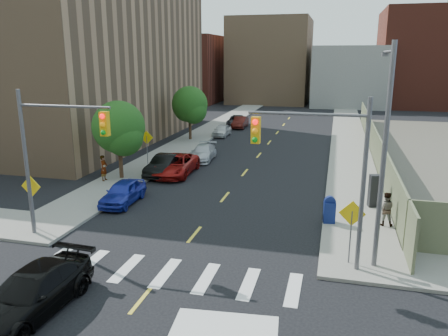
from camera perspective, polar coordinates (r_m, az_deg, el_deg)
The scene contains 29 objects.
ground at distance 15.08m, azimuth -14.05°, elevation -20.08°, with size 160.00×160.00×0.00m, color black.
sidewalk_nw at distance 54.78m, azimuth -0.62°, elevation 5.68°, with size 3.50×73.00×0.15m, color gray.
sidewalk_ne at distance 52.96m, azimuth 15.86°, elevation 4.82°, with size 3.50×73.00×0.15m, color gray.
fence_north at distance 39.57m, azimuth 18.97°, elevation 3.20°, with size 0.12×44.00×2.50m, color #6E6F4D.
building_nw at distance 49.65m, azimuth -20.90°, elevation 13.04°, with size 22.00×30.00×16.00m, color #8C6B4C.
bg_bldg_west at distance 85.63m, azimuth -5.00°, elevation 12.78°, with size 14.00×18.00×12.00m, color #592319.
bg_bldg_midwest at distance 83.69m, azimuth 6.15°, elevation 13.74°, with size 14.00×16.00×15.00m, color #8C6B4C.
bg_bldg_center at distance 80.86m, azimuth 15.95°, elevation 11.49°, with size 12.00×16.00×10.00m, color gray.
bg_bldg_east at distance 84.24m, azimuth 25.86°, elevation 12.77°, with size 18.00×18.00×16.00m, color #592319.
signal_nw at distance 21.17m, azimuth -21.46°, elevation 2.79°, with size 4.59×0.30×7.00m.
signal_ne at distance 17.23m, azimuth 12.93°, elevation 0.95°, with size 4.59×0.30×7.00m.
streetlight_ne at distance 18.06m, azimuth 20.19°, elevation 3.28°, with size 0.25×3.70×9.00m.
warn_sign_nw at distance 23.23m, azimuth -23.83°, elevation -2.93°, with size 1.06×0.06×2.83m.
warn_sign_ne at distance 18.46m, azimuth 16.33°, elevation -6.60°, with size 1.06×0.06×2.83m.
warn_sign_midwest at distance 34.47m, azimuth -10.05°, elevation 3.46°, with size 1.06×0.06×2.83m.
tree_west_near at distance 30.81m, azimuth -13.54°, elevation 4.79°, with size 3.66×3.64×5.52m.
tree_west_far at distance 44.48m, azimuth -4.48°, elevation 8.01°, with size 3.66×3.64×5.52m.
parked_car_blue at distance 26.28m, azimuth -13.06°, elevation -3.12°, with size 1.60×3.97×1.35m, color #1B2796.
parked_car_black at distance 31.98m, azimuth -7.71°, elevation 0.38°, with size 1.55×4.45×1.47m, color black.
parked_car_red at distance 31.92m, azimuth -6.34°, elevation 0.39°, with size 2.43×5.26×1.46m, color maroon.
parked_car_silver at distance 36.27m, azimuth -2.78°, elevation 2.00°, with size 1.76×4.32×1.25m, color #B9BBC1.
parked_car_white at distance 47.18m, azimuth -0.27°, elevation 4.93°, with size 1.49×3.70×1.26m, color silver.
parked_car_maroon at distance 52.80m, azimuth 2.12°, elevation 5.98°, with size 1.40×4.02×1.33m, color #42110D.
parked_car_grey at distance 54.17m, azimuth 1.70°, elevation 6.19°, with size 2.16×4.68×1.30m, color black.
black_sedan at distance 16.54m, azimuth -23.79°, elevation -14.66°, with size 2.06×5.08×1.47m, color black.
mailbox at distance 22.95m, azimuth 13.61°, elevation -5.33°, with size 0.64×0.53×1.41m.
payphone at distance 25.97m, azimuth 19.00°, elevation -2.84°, with size 0.55×0.45×1.85m, color black.
pedestrian_west at distance 30.80m, azimuth -15.42°, elevation 0.00°, with size 0.64×0.42×1.76m, color gray.
pedestrian_east at distance 23.36m, azimuth 20.35°, elevation -5.03°, with size 0.84×0.65×1.72m, color gray.
Camera 1 is at (6.33, -10.77, 8.45)m, focal length 35.00 mm.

